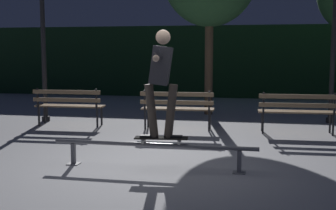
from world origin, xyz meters
TOP-DOWN VIEW (x-y plane):
  - ground_plane at (0.00, 0.00)m, footprint 90.00×90.00m
  - hedge_backdrop at (0.00, 10.72)m, footprint 24.00×1.20m
  - grind_rail at (0.00, -0.14)m, footprint 3.06×0.18m
  - skateboard at (0.12, -0.14)m, footprint 0.80×0.29m
  - skateboarder at (0.12, -0.14)m, footprint 0.63×1.40m
  - park_bench_leftmost at (-2.78, 3.13)m, footprint 1.62×0.48m
  - park_bench_left_center at (-0.23, 3.13)m, footprint 1.62×0.48m
  - park_bench_right_center at (2.31, 3.13)m, footprint 1.62×0.48m
  - lamp_post_left at (-3.64, 3.69)m, footprint 0.32×0.32m
  - lamp_post_right at (3.23, 4.82)m, footprint 0.32×0.32m

SIDE VIEW (x-z plane):
  - ground_plane at x=0.00m, z-range 0.00..0.00m
  - grind_rail at x=0.00m, z-range 0.11..0.49m
  - skateboard at x=0.12m, z-range 0.41..0.50m
  - park_bench_leftmost at x=-2.78m, z-range 0.10..0.98m
  - park_bench_left_center at x=-0.23m, z-range 0.10..0.98m
  - park_bench_right_center at x=2.31m, z-range 0.10..0.98m
  - hedge_backdrop at x=0.00m, z-range 0.00..2.67m
  - skateboarder at x=0.12m, z-range 0.61..2.17m
  - lamp_post_left at x=-3.64m, z-range 0.53..4.43m
  - lamp_post_right at x=3.23m, z-range 0.53..4.43m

